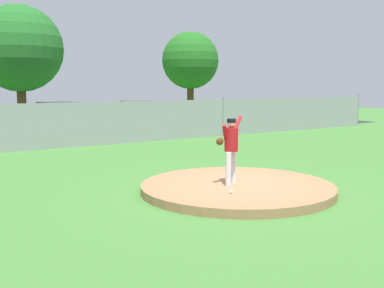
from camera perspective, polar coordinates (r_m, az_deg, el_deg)
ground_plane at (r=15.99m, az=-8.14°, el=-1.85°), size 80.00×80.00×0.00m
asphalt_strip at (r=23.88m, az=-17.06°, el=0.90°), size 44.00×7.00×0.01m
pitchers_mound at (r=10.98m, az=5.68°, el=-5.48°), size 4.61×4.61×0.20m
pitcher_youth at (r=10.73m, az=4.88°, el=0.00°), size 0.81×0.35×1.62m
baseball at (r=9.96m, az=4.95°, el=-6.00°), size 0.07×0.07×0.07m
chainlink_fence at (r=19.54m, az=-13.31°, el=2.41°), size 36.52×0.07×1.95m
parked_car_red at (r=25.19m, az=-6.14°, el=3.34°), size 2.03×4.19×1.70m
parked_car_navy at (r=23.99m, az=-16.09°, el=2.92°), size 2.07×4.34×1.72m
tree_broad_right at (r=32.96m, az=-20.83°, el=11.10°), size 5.76×5.76×7.89m
tree_tall_centre at (r=39.22m, az=-0.20°, el=10.39°), size 4.82×4.82×7.10m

